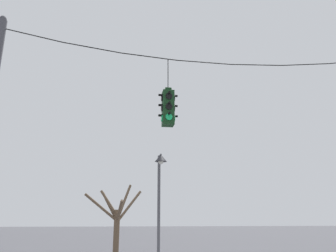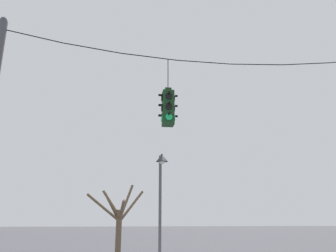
# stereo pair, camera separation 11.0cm
# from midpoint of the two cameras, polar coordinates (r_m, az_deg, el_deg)

# --- Properties ---
(span_wire) EXTENTS (12.31, 0.03, 0.65)m
(span_wire) POSITION_cam_midpoint_polar(r_m,az_deg,el_deg) (10.76, 6.66, 11.97)
(span_wire) COLOR black
(traffic_light_near_right_pole) EXTENTS (0.58, 0.58, 2.16)m
(traffic_light_near_right_pole) POSITION_cam_midpoint_polar(r_m,az_deg,el_deg) (9.80, 0.32, 3.21)
(traffic_light_near_right_pole) COLOR #143819
(street_lamp) EXTENTS (0.48, 0.83, 4.58)m
(street_lamp) POSITION_cam_midpoint_polar(r_m,az_deg,el_deg) (13.43, -0.97, -9.75)
(street_lamp) COLOR #515156
(street_lamp) RESTS_ON ground_plane
(bare_tree) EXTENTS (3.24, 2.31, 4.00)m
(bare_tree) POSITION_cam_midpoint_polar(r_m,az_deg,el_deg) (19.08, -8.48, -15.82)
(bare_tree) COLOR brown
(bare_tree) RESTS_ON ground_plane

